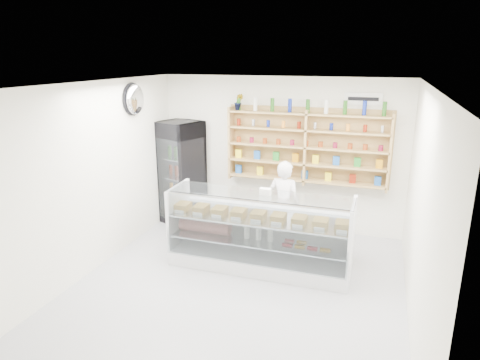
% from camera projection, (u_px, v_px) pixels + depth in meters
% --- Properties ---
extents(room, '(5.00, 5.00, 5.00)m').
position_uv_depth(room, '(236.00, 194.00, 5.59)').
color(room, '#9A9A9E').
rests_on(room, ground).
extents(display_counter, '(2.75, 0.82, 1.20)m').
position_uv_depth(display_counter, '(260.00, 246.00, 6.54)').
color(display_counter, white).
rests_on(display_counter, floor).
extents(shop_worker, '(0.60, 0.44, 1.51)m').
position_uv_depth(shop_worker, '(284.00, 205.00, 7.12)').
color(shop_worker, white).
rests_on(shop_worker, floor).
extents(drinks_cooler, '(0.89, 0.88, 1.97)m').
position_uv_depth(drinks_cooler, '(181.00, 172.00, 8.21)').
color(drinks_cooler, black).
rests_on(drinks_cooler, floor).
extents(wall_shelving, '(2.84, 0.28, 1.33)m').
position_uv_depth(wall_shelving, '(306.00, 147.00, 7.52)').
color(wall_shelving, '#AA8350').
rests_on(wall_shelving, back_wall).
extents(potted_plant, '(0.19, 0.16, 0.29)m').
position_uv_depth(potted_plant, '(239.00, 102.00, 7.68)').
color(potted_plant, '#1E6626').
rests_on(potted_plant, wall_shelving).
extents(security_mirror, '(0.15, 0.50, 0.50)m').
position_uv_depth(security_mirror, '(135.00, 99.00, 7.05)').
color(security_mirror, silver).
rests_on(security_mirror, left_wall).
extents(wall_sign, '(0.62, 0.03, 0.20)m').
position_uv_depth(wall_sign, '(363.00, 99.00, 7.12)').
color(wall_sign, white).
rests_on(wall_sign, back_wall).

